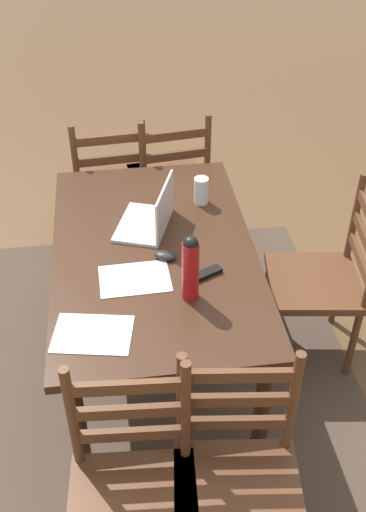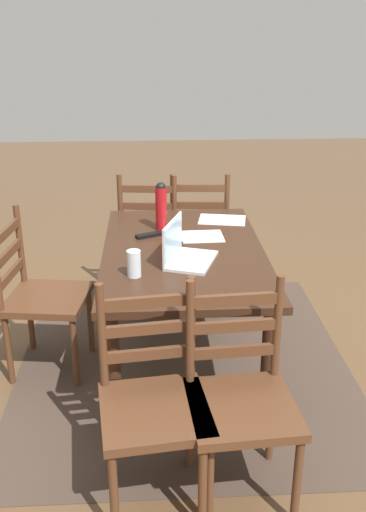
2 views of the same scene
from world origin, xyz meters
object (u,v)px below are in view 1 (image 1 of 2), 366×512
object	(u,v)px
chair_far_head	(322,280)
tv_remote	(203,275)
dining_table	(154,265)
chair_left_far	(169,181)
chair_right_far	(237,485)
computer_mouse	(165,256)
chair_right_near	(133,498)
laptop	(152,217)
chair_left_near	(110,185)
water_bottle	(190,267)
drinking_glass	(201,191)

from	to	relation	value
chair_far_head	tv_remote	world-z (taller)	chair_far_head
dining_table	chair_left_far	size ratio (longest dim) A/B	1.55
dining_table	chair_right_far	xyz separation A→B (m)	(1.02, 0.19, -0.18)
computer_mouse	chair_left_far	bearing A→B (deg)	-167.15
chair_right_near	chair_right_far	distance (m)	0.36
laptop	chair_right_near	bearing A→B (deg)	-8.99
dining_table	chair_right_far	bearing A→B (deg)	10.26
dining_table	chair_right_near	size ratio (longest dim) A/B	1.55
chair_right_far	tv_remote	distance (m)	0.85
chair_left_far	computer_mouse	distance (m)	1.15
chair_left_near	laptop	bearing A→B (deg)	12.44
chair_left_near	chair_left_far	size ratio (longest dim) A/B	1.00
chair_right_near	water_bottle	size ratio (longest dim) A/B	3.17
laptop	drinking_glass	bearing A→B (deg)	124.77
water_bottle	chair_right_near	bearing A→B (deg)	-23.19
chair_left_far	chair_right_far	xyz separation A→B (m)	(2.05, -0.00, 0.00)
drinking_glass	laptop	bearing A→B (deg)	-55.23
laptop	computer_mouse	size ratio (longest dim) A/B	3.75
drinking_glass	chair_right_far	bearing A→B (deg)	-3.48
computer_mouse	drinking_glass	bearing A→B (deg)	172.37
chair_left_far	computer_mouse	bearing A→B (deg)	-7.30
laptop	computer_mouse	world-z (taller)	laptop
chair_right_far	laptop	world-z (taller)	laptop
chair_left_far	drinking_glass	bearing A→B (deg)	7.03
chair_left_far	chair_right_far	size ratio (longest dim) A/B	1.00
chair_right_far	drinking_glass	bearing A→B (deg)	176.52
chair_left_near	drinking_glass	distance (m)	0.88
chair_left_near	tv_remote	distance (m)	1.33
laptop	dining_table	bearing A→B (deg)	-3.74
dining_table	water_bottle	xyz separation A→B (m)	(0.34, 0.12, 0.25)
chair_left_near	computer_mouse	distance (m)	1.16
chair_left_near	tv_remote	xyz separation A→B (m)	(1.24, 0.37, 0.28)
chair_left_near	water_bottle	xyz separation A→B (m)	(1.36, 0.29, 0.43)
tv_remote	dining_table	bearing A→B (deg)	-164.50
chair_right_near	laptop	xyz separation A→B (m)	(-1.19, 0.19, 0.33)
dining_table	chair_left_near	world-z (taller)	chair_left_near
chair_far_head	chair_right_far	size ratio (longest dim) A/B	1.00
chair_right_near	drinking_glass	world-z (taller)	chair_right_near
chair_left_near	chair_far_head	bearing A→B (deg)	44.17
computer_mouse	chair_far_head	bearing A→B (deg)	115.45
dining_table	chair_left_far	world-z (taller)	chair_left_far
chair_far_head	computer_mouse	distance (m)	0.83
dining_table	computer_mouse	bearing A→B (deg)	29.79
chair_left_far	laptop	xyz separation A→B (m)	(0.85, -0.17, 0.33)
chair_far_head	water_bottle	xyz separation A→B (m)	(0.33, -0.71, 0.43)
chair_far_head	tv_remote	bearing A→B (deg)	-71.24
chair_left_far	computer_mouse	xyz separation A→B (m)	(1.10, -0.14, 0.29)
chair_left_near	chair_right_near	xyz separation A→B (m)	(2.05, -0.00, 0.00)
dining_table	chair_far_head	bearing A→B (deg)	89.62
chair_right_near	drinking_glass	bearing A→B (deg)	161.98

